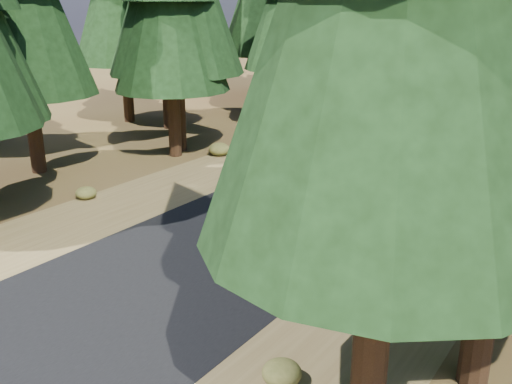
% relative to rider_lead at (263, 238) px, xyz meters
% --- Properties ---
extents(ground, '(120.00, 120.00, 0.00)m').
position_rel_rider_lead_xyz_m(ground, '(-1.27, 0.02, -0.60)').
color(ground, '#4C321B').
rests_on(ground, ground).
extents(road, '(6.00, 100.00, 0.01)m').
position_rel_rider_lead_xyz_m(road, '(-1.27, 5.02, -0.59)').
color(road, black).
rests_on(road, ground).
extents(shoulder_l, '(3.20, 100.00, 0.01)m').
position_rel_rider_lead_xyz_m(shoulder_l, '(-5.87, 5.02, -0.59)').
color(shoulder_l, brown).
rests_on(shoulder_l, ground).
extents(shoulder_r, '(3.20, 100.00, 0.01)m').
position_rel_rider_lead_xyz_m(shoulder_r, '(3.33, 5.02, -0.59)').
color(shoulder_r, brown).
rests_on(shoulder_r, ground).
extents(understory_shrubs, '(16.14, 31.62, 0.60)m').
position_rel_rider_lead_xyz_m(understory_shrubs, '(-0.61, 7.54, -0.33)').
color(understory_shrubs, '#474C1E').
rests_on(understory_shrubs, ground).
extents(rider_lead, '(0.88, 2.05, 1.77)m').
position_rel_rider_lead_xyz_m(rider_lead, '(0.00, 0.00, 0.00)').
color(rider_lead, white).
rests_on(rider_lead, road).
extents(rider_follow, '(0.86, 1.82, 1.56)m').
position_rel_rider_lead_xyz_m(rider_follow, '(-2.06, 4.55, -0.07)').
color(rider_follow, '#9B0E0A').
rests_on(rider_follow, road).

